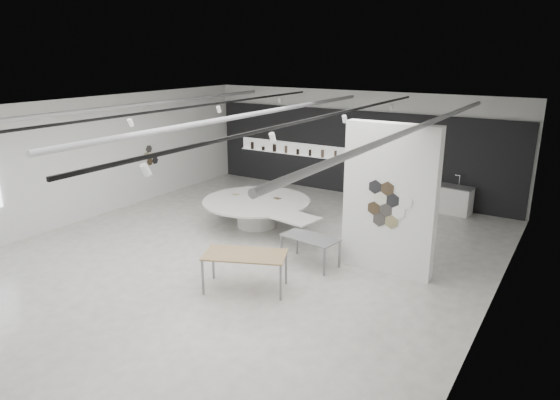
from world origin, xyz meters
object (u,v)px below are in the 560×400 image
Objects in this scene: display_island at (258,210)px; sample_table_wood at (245,257)px; sample_table_stone at (310,239)px; kitchen_counter at (447,199)px; partition_column at (389,200)px.

sample_table_wood is at bearing -49.46° from display_island.
sample_table_stone is at bearing -21.47° from display_island.
sample_table_wood reaches higher than sample_table_stone.
kitchen_counter is (1.77, 6.18, -0.21)m from sample_table_stone.
display_island is 2.17× the size of sample_table_wood.
sample_table_wood is 2.04m from sample_table_stone.
partition_column is 4.73m from display_island.
display_island is 2.62× the size of kitchen_counter.
partition_column is 2.16× the size of kitchen_counter.
kitchen_counter is at bearing 89.63° from partition_column.
display_island is at bearing 167.35° from partition_column.
display_island is 3.17m from sample_table_stone.
sample_table_wood is (2.15, -3.60, 0.25)m from display_island.
kitchen_counter is at bearing 55.00° from display_island.
display_island is (-4.45, 1.00, -1.26)m from partition_column.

